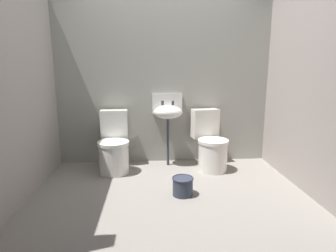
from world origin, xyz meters
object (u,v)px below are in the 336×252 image
(toilet_right, at_px, (210,145))
(sink, at_px, (168,112))
(toilet_left, at_px, (114,147))
(bucket, at_px, (183,186))

(toilet_right, relative_size, sink, 0.79)
(toilet_left, xyz_separation_m, sink, (0.72, 0.19, 0.43))
(toilet_right, distance_m, bucket, 0.95)
(toilet_right, xyz_separation_m, bucket, (-0.47, -0.79, -0.22))
(toilet_left, height_order, sink, sink)
(toilet_left, height_order, toilet_right, same)
(toilet_right, height_order, sink, sink)
(toilet_right, bearing_deg, toilet_left, -10.38)
(toilet_left, height_order, bucket, toilet_left)
(sink, bearing_deg, toilet_right, -18.52)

